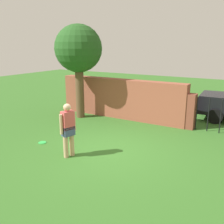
% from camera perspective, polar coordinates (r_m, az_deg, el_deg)
% --- Properties ---
extents(ground_plane, '(40.00, 40.00, 0.00)m').
position_cam_1_polar(ground_plane, '(8.15, -0.91, -8.57)').
color(ground_plane, '#336623').
extents(brick_wall, '(6.03, 0.50, 1.76)m').
position_cam_1_polar(brick_wall, '(11.54, 1.94, 3.04)').
color(brick_wall, brown).
rests_on(brick_wall, ground).
extents(tree, '(2.07, 2.07, 4.12)m').
position_cam_1_polar(tree, '(11.44, -7.55, 13.62)').
color(tree, brown).
rests_on(tree, ground).
extents(person, '(0.31, 0.52, 1.62)m').
position_cam_1_polar(person, '(7.53, -9.85, -3.50)').
color(person, tan).
rests_on(person, ground).
extents(frisbee_green, '(0.27, 0.27, 0.02)m').
position_cam_1_polar(frisbee_green, '(9.05, -15.38, -6.63)').
color(frisbee_green, green).
rests_on(frisbee_green, ground).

